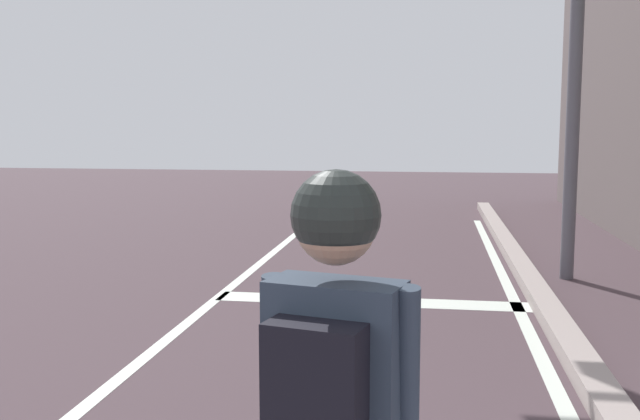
{
  "coord_description": "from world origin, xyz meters",
  "views": [
    {
      "loc": [
        1.9,
        1.92,
        1.87
      ],
      "look_at": [
        1.13,
        6.99,
        1.25
      ],
      "focal_mm": 40.49,
      "sensor_mm": 36.0,
      "label": 1
    }
  ],
  "objects": [
    {
      "name": "lane_line_center",
      "position": [
        -0.33,
        6.0,
        0.0
      ],
      "size": [
        0.12,
        20.0,
        0.01
      ],
      "primitive_type": "cube",
      "color": "silver",
      "rests_on": "ground"
    },
    {
      "name": "stop_bar",
      "position": [
        1.31,
        9.34,
        0.0
      ],
      "size": [
        3.29,
        0.4,
        0.01
      ],
      "primitive_type": "cube",
      "color": "silver",
      "rests_on": "ground"
    },
    {
      "name": "skater",
      "position": [
        1.65,
        3.83,
        1.13
      ],
      "size": [
        0.45,
        0.62,
        1.67
      ],
      "color": "navy",
      "rests_on": "skateboard"
    }
  ]
}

